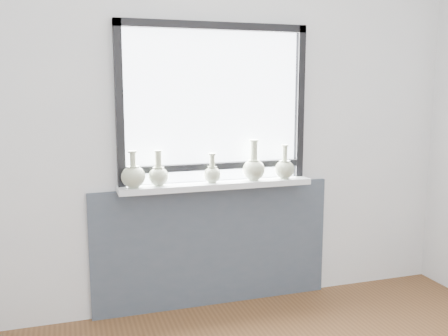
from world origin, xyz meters
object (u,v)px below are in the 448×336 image
object	(u,v)px
vase_c	(212,173)
vase_e	(285,168)
vase_d	(254,168)
windowsill	(217,185)
vase_a	(133,175)
vase_b	(159,174)

from	to	relation	value
vase_c	vase_e	bearing A→B (deg)	-0.56
vase_c	vase_d	xyz separation A→B (m)	(0.30, 0.00, 0.02)
windowsill	vase_c	xyz separation A→B (m)	(-0.04, -0.02, 0.09)
windowsill	vase_a	world-z (taller)	vase_a
windowsill	vase_a	xyz separation A→B (m)	(-0.56, -0.02, 0.10)
vase_a	vase_b	xyz separation A→B (m)	(0.16, 0.02, -0.00)
vase_a	vase_e	xyz separation A→B (m)	(1.05, 0.00, -0.01)
windowsill	vase_a	distance (m)	0.57
vase_b	vase_d	world-z (taller)	vase_d
windowsill	vase_e	size ratio (longest dim) A/B	5.55
vase_a	vase_b	bearing A→B (deg)	5.58
vase_b	vase_d	size ratio (longest dim) A/B	0.83
windowsill	vase_c	size ratio (longest dim) A/B	6.63
vase_c	vase_e	world-z (taller)	vase_e
vase_b	vase_c	xyz separation A→B (m)	(0.36, -0.01, -0.01)
vase_c	vase_e	xyz separation A→B (m)	(0.52, -0.01, 0.01)
windowsill	vase_b	distance (m)	0.41
vase_a	windowsill	bearing A→B (deg)	2.42
vase_b	vase_a	bearing A→B (deg)	-174.42
vase_d	vase_e	world-z (taller)	vase_d
vase_d	vase_e	distance (m)	0.23
vase_b	vase_e	size ratio (longest dim) A/B	0.97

